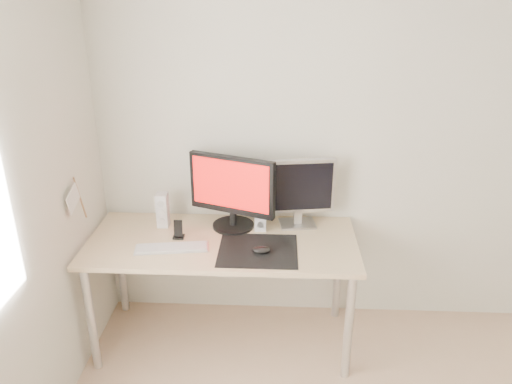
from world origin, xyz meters
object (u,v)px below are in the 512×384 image
object	(u,v)px
desk	(222,251)
second_monitor	(299,190)
keyboard	(172,248)
speaker_left	(163,210)
mouse	(261,250)
main_monitor	(232,190)
speaker_right	(261,213)
phone_dock	(178,233)

from	to	relation	value
desk	second_monitor	size ratio (longest dim) A/B	3.55
desk	keyboard	size ratio (longest dim) A/B	3.70
desk	speaker_left	xyz separation A→B (m)	(-0.39, 0.17, 0.19)
mouse	speaker_left	distance (m)	0.71
desk	mouse	bearing A→B (deg)	-31.71
desk	main_monitor	size ratio (longest dim) A/B	3.02
desk	speaker_right	distance (m)	0.33
speaker_left	keyboard	xyz separation A→B (m)	(0.11, -0.29, -0.10)
second_monitor	speaker_right	distance (m)	0.27
speaker_left	phone_dock	xyz separation A→B (m)	(0.13, -0.16, -0.07)
desk	main_monitor	xyz separation A→B (m)	(0.05, 0.17, 0.33)
speaker_left	main_monitor	bearing A→B (deg)	0.10
mouse	desk	bearing A→B (deg)	148.29
desk	second_monitor	bearing A→B (deg)	26.13
speaker_left	phone_dock	world-z (taller)	speaker_left
speaker_right	main_monitor	bearing A→B (deg)	174.35
second_monitor	speaker_left	bearing A→B (deg)	-176.38
second_monitor	speaker_left	distance (m)	0.85
second_monitor	phone_dock	size ratio (longest dim) A/B	3.87
mouse	speaker_left	bearing A→B (deg)	153.20
mouse	keyboard	size ratio (longest dim) A/B	0.24
mouse	second_monitor	bearing A→B (deg)	59.94
mouse	main_monitor	size ratio (longest dim) A/B	0.20
second_monitor	phone_dock	bearing A→B (deg)	-163.69
speaker_left	phone_dock	bearing A→B (deg)	-51.31
mouse	speaker_left	xyz separation A→B (m)	(-0.63, 0.32, 0.09)
speaker_right	phone_dock	size ratio (longest dim) A/B	1.87
mouse	desk	distance (m)	0.30
speaker_right	keyboard	xyz separation A→B (m)	(-0.50, -0.28, -0.10)
desk	keyboard	bearing A→B (deg)	-156.07
mouse	desk	world-z (taller)	mouse
keyboard	phone_dock	world-z (taller)	phone_dock
main_monitor	speaker_right	xyz separation A→B (m)	(0.17, -0.02, -0.15)
mouse	main_monitor	world-z (taller)	main_monitor
keyboard	phone_dock	xyz separation A→B (m)	(0.01, 0.14, 0.03)
second_monitor	phone_dock	distance (m)	0.77
main_monitor	speaker_right	bearing A→B (deg)	-5.65
second_monitor	speaker_right	world-z (taller)	second_monitor
main_monitor	speaker_right	distance (m)	0.23
mouse	second_monitor	world-z (taller)	second_monitor
keyboard	second_monitor	bearing A→B (deg)	25.31
desk	main_monitor	distance (m)	0.38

